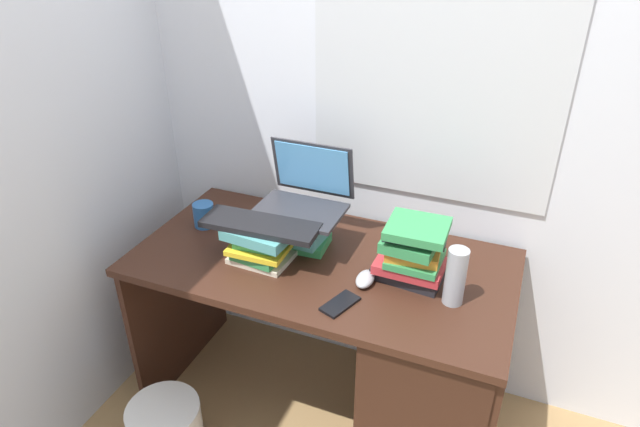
{
  "coord_description": "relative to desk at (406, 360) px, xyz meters",
  "views": [
    {
      "loc": [
        0.62,
        -1.54,
        1.89
      ],
      "look_at": [
        -0.02,
        0.02,
        0.94
      ],
      "focal_mm": 30.68,
      "sensor_mm": 36.0,
      "label": 1
    }
  ],
  "objects": [
    {
      "name": "laptop",
      "position": [
        -0.46,
        0.14,
        0.55
      ],
      "size": [
        0.32,
        0.27,
        0.23
      ],
      "color": "#2D2D33",
      "rests_on": "book_stack_tall"
    },
    {
      "name": "mug",
      "position": [
        -0.88,
        0.08,
        0.39
      ],
      "size": [
        0.12,
        0.08,
        0.1
      ],
      "color": "#265999",
      "rests_on": "desk"
    },
    {
      "name": "ground_plane",
      "position": [
        -0.35,
        0.03,
        -0.41
      ],
      "size": [
        6.0,
        6.0,
        0.0
      ],
      "primitive_type": "plane",
      "color": "#9E7A4C"
    },
    {
      "name": "book_stack_keyboard_riser",
      "position": [
        -0.55,
        -0.06,
        0.42
      ],
      "size": [
        0.25,
        0.19,
        0.14
      ],
      "color": "beige",
      "rests_on": "desk"
    },
    {
      "name": "desk",
      "position": [
        0.0,
        0.0,
        0.0
      ],
      "size": [
        1.38,
        0.71,
        0.76
      ],
      "color": "#381E14",
      "rests_on": "ground"
    },
    {
      "name": "book_stack_tall",
      "position": [
        -0.46,
        0.08,
        0.42
      ],
      "size": [
        0.23,
        0.18,
        0.15
      ],
      "color": "#338C4C",
      "rests_on": "desk"
    },
    {
      "name": "book_stack_side",
      "position": [
        -0.02,
        0.03,
        0.46
      ],
      "size": [
        0.25,
        0.19,
        0.22
      ],
      "color": "black",
      "rests_on": "desk"
    },
    {
      "name": "computer_mouse",
      "position": [
        -0.16,
        -0.05,
        0.36
      ],
      "size": [
        0.06,
        0.1,
        0.04
      ],
      "primitive_type": "ellipsoid",
      "color": "#A5A8AD",
      "rests_on": "desk"
    },
    {
      "name": "wall_back",
      "position": [
        -0.35,
        0.42,
        0.89
      ],
      "size": [
        6.0,
        0.06,
        2.6
      ],
      "color": "silver",
      "rests_on": "ground"
    },
    {
      "name": "keyboard",
      "position": [
        -0.55,
        -0.06,
        0.5
      ],
      "size": [
        0.43,
        0.16,
        0.02
      ],
      "primitive_type": "cube",
      "rotation": [
        0.0,
        0.0,
        0.05
      ],
      "color": "black",
      "rests_on": "book_stack_keyboard_riser"
    },
    {
      "name": "water_bottle",
      "position": [
        0.14,
        -0.04,
        0.45
      ],
      "size": [
        0.07,
        0.07,
        0.2
      ],
      "primitive_type": "cylinder",
      "color": "#999EA5",
      "rests_on": "desk"
    },
    {
      "name": "wall_left",
      "position": [
        -1.26,
        0.03,
        0.89
      ],
      "size": [
        0.05,
        6.0,
        2.6
      ],
      "primitive_type": "cube",
      "color": "silver",
      "rests_on": "ground"
    },
    {
      "name": "cell_phone",
      "position": [
        -0.2,
        -0.19,
        0.35
      ],
      "size": [
        0.11,
        0.15,
        0.01
      ],
      "primitive_type": "cube",
      "rotation": [
        0.0,
        0.0,
        -0.36
      ],
      "color": "black",
      "rests_on": "desk"
    }
  ]
}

